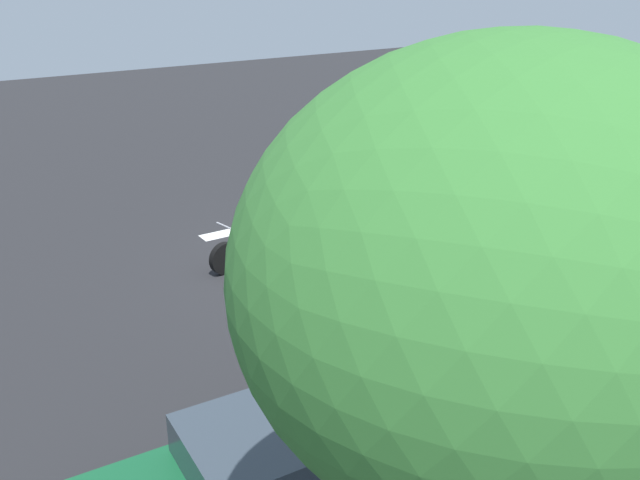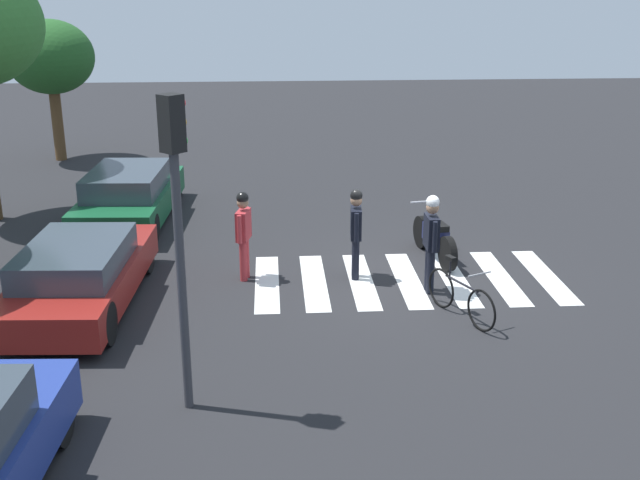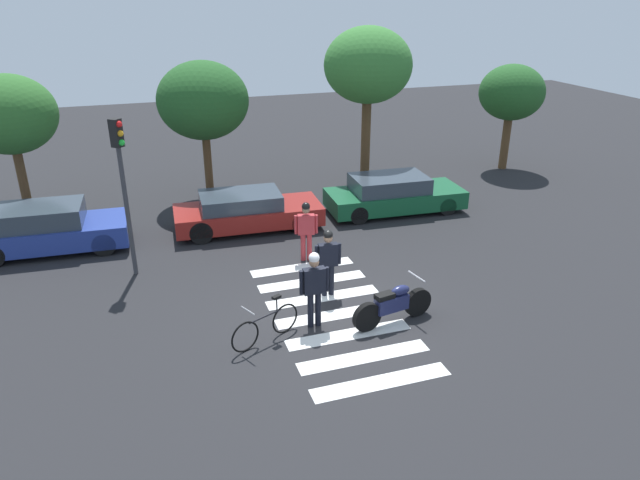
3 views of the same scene
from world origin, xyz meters
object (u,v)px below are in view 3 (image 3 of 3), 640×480
officer_by_motorcycle (314,284)px  traffic_light_pole (122,173)px  officer_on_foot (328,258)px  car_blue_hatchback (49,229)px  car_green_compact (393,194)px  leaning_bicycle (266,326)px  car_maroon_wagon (246,211)px  police_motorcycle (393,305)px  pedestrian_bystander (306,227)px

officer_by_motorcycle → traffic_light_pole: (-3.79, 4.04, 1.75)m
officer_on_foot → car_blue_hatchback: bearing=143.0°
car_blue_hatchback → car_green_compact: 10.93m
leaning_bicycle → traffic_light_pole: size_ratio=0.39×
officer_by_motorcycle → car_maroon_wagon: (-0.26, 6.23, -0.47)m
officer_by_motorcycle → car_maroon_wagon: officer_by_motorcycle is taller
car_green_compact → traffic_light_pole: bearing=-165.9°
police_motorcycle → officer_on_foot: officer_on_foot is taller
police_motorcycle → leaning_bicycle: size_ratio=1.26×
pedestrian_bystander → car_maroon_wagon: pedestrian_bystander is taller
car_maroon_wagon → traffic_light_pole: 4.71m
officer_on_foot → officer_by_motorcycle: 1.50m
pedestrian_bystander → car_blue_hatchback: pedestrian_bystander is taller
police_motorcycle → pedestrian_bystander: size_ratio=1.21×
officer_by_motorcycle → pedestrian_bystander: officer_by_motorcycle is taller
police_motorcycle → traffic_light_pole: bearing=140.9°
officer_on_foot → car_green_compact: officer_on_foot is taller
officer_by_motorcycle → leaning_bicycle: bearing=-166.5°
car_green_compact → leaning_bicycle: bearing=-133.0°
police_motorcycle → car_maroon_wagon: bearing=106.7°
car_maroon_wagon → car_green_compact: car_green_compact is taller
pedestrian_bystander → car_maroon_wagon: bearing=111.7°
leaning_bicycle → officer_on_foot: bearing=38.6°
traffic_light_pole → car_maroon_wagon: bearing=31.9°
pedestrian_bystander → traffic_light_pole: 5.03m
car_blue_hatchback → car_maroon_wagon: car_blue_hatchback is taller
officer_by_motorcycle → traffic_light_pole: bearing=133.1°
police_motorcycle → car_green_compact: 7.36m
car_green_compact → car_blue_hatchback: bearing=178.8°
police_motorcycle → officer_by_motorcycle: size_ratio=1.14×
leaning_bicycle → car_blue_hatchback: car_blue_hatchback is taller
police_motorcycle → leaning_bicycle: bearing=176.8°
officer_by_motorcycle → car_green_compact: bearing=52.0°
officer_by_motorcycle → car_blue_hatchback: officer_by_motorcycle is taller
police_motorcycle → pedestrian_bystander: pedestrian_bystander is taller
pedestrian_bystander → officer_on_foot: bearing=-92.4°
pedestrian_bystander → traffic_light_pole: size_ratio=0.41×
leaning_bicycle → car_green_compact: bearing=47.0°
pedestrian_bystander → car_green_compact: size_ratio=0.37×
officer_on_foot → pedestrian_bystander: officer_on_foot is taller
police_motorcycle → leaning_bicycle: police_motorcycle is taller
police_motorcycle → traffic_light_pole: traffic_light_pole is taller
car_maroon_wagon → traffic_light_pole: size_ratio=1.12×
pedestrian_bystander → car_green_compact: (4.00, 2.81, -0.38)m
leaning_bicycle → pedestrian_bystander: bearing=60.9°
car_blue_hatchback → traffic_light_pole: size_ratio=1.04×
police_motorcycle → car_maroon_wagon: car_maroon_wagon is taller
car_blue_hatchback → car_green_compact: car_blue_hatchback is taller
officer_by_motorcycle → car_maroon_wagon: size_ratio=0.39×
police_motorcycle → officer_by_motorcycle: officer_by_motorcycle is taller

